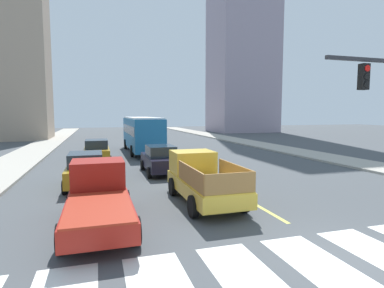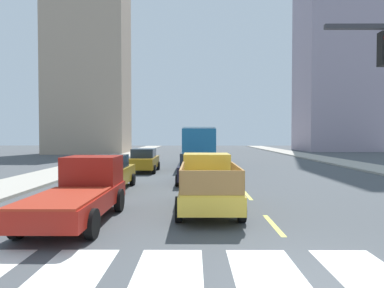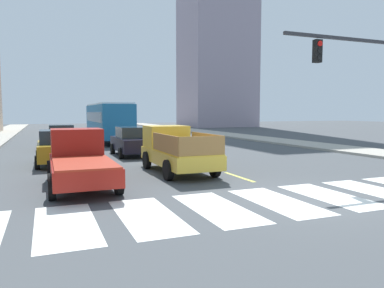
{
  "view_description": "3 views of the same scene",
  "coord_description": "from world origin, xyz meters",
  "views": [
    {
      "loc": [
        -6.03,
        -5.89,
        3.66
      ],
      "look_at": [
        -0.46,
        12.41,
        1.79
      ],
      "focal_mm": 29.15,
      "sensor_mm": 36.0,
      "label": 1
    },
    {
      "loc": [
        -2.4,
        -5.92,
        2.72
      ],
      "look_at": [
        -2.56,
        17.25,
        2.09
      ],
      "focal_mm": 30.89,
      "sensor_mm": 36.0,
      "label": 2
    },
    {
      "loc": [
        -7.17,
        -8.77,
        2.59
      ],
      "look_at": [
        -0.12,
        8.74,
        0.95
      ],
      "focal_mm": 34.28,
      "sensor_mm": 36.0,
      "label": 3
    }
  ],
  "objects": [
    {
      "name": "sidewalk_left",
      "position": [
        -11.93,
        18.0,
        0.07
      ],
      "size": [
        3.46,
        110.0,
        0.15
      ],
      "primitive_type": "cube",
      "color": "#A7A194",
      "rests_on": "ground"
    },
    {
      "name": "sedan_near_right",
      "position": [
        -6.64,
        10.44,
        0.86
      ],
      "size": [
        2.02,
        4.4,
        1.72
      ],
      "rotation": [
        0.0,
        0.0,
        0.02
      ],
      "color": "#9C7615",
      "rests_on": "ground"
    },
    {
      "name": "sedan_mid",
      "position": [
        -6.12,
        18.47,
        0.86
      ],
      "size": [
        2.02,
        4.4,
        1.72
      ],
      "rotation": [
        0.0,
        0.0,
        0.04
      ],
      "color": "#9B6F15",
      "rests_on": "ground"
    },
    {
      "name": "lane_dash_2",
      "position": [
        0.0,
        14.0,
        0.0
      ],
      "size": [
        0.16,
        2.4,
        0.01
      ],
      "primitive_type": "cube",
      "color": "#D2D152",
      "rests_on": "ground"
    },
    {
      "name": "block_mid_left",
      "position": [
        -18.12,
        43.05,
        12.25
      ],
      "size": [
        11.45,
        7.09,
        24.5
      ],
      "primitive_type": "cube",
      "color": "tan",
      "rests_on": "ground"
    },
    {
      "name": "lane_dash_5",
      "position": [
        0.0,
        29.0,
        0.0
      ],
      "size": [
        0.16,
        2.4,
        0.01
      ],
      "primitive_type": "cube",
      "color": "#D2D152",
      "rests_on": "ground"
    },
    {
      "name": "lane_dash_3",
      "position": [
        0.0,
        19.0,
        0.0
      ],
      "size": [
        0.16,
        2.4,
        0.01
      ],
      "primitive_type": "cube",
      "color": "#D2D152",
      "rests_on": "ground"
    },
    {
      "name": "crosswalk_stripe_3",
      "position": [
        -2.91,
        0.0,
        0.0
      ],
      "size": [
        1.37,
        3.6,
        0.01
      ],
      "primitive_type": "cube",
      "color": "white",
      "rests_on": "ground"
    },
    {
      "name": "lane_dash_0",
      "position": [
        0.0,
        4.0,
        0.0
      ],
      "size": [
        0.16,
        2.4,
        0.01
      ],
      "primitive_type": "cube",
      "color": "#D2D152",
      "rests_on": "ground"
    },
    {
      "name": "pickup_dark",
      "position": [
        -6.05,
        4.68,
        0.92
      ],
      "size": [
        2.18,
        5.2,
        1.96
      ],
      "rotation": [
        0.0,
        0.0,
        -0.01
      ],
      "color": "maroon",
      "rests_on": "ground"
    },
    {
      "name": "ground_plane",
      "position": [
        0.0,
        0.0,
        0.0
      ],
      "size": [
        160.0,
        160.0,
        0.0
      ],
      "primitive_type": "plane",
      "color": "#44484C"
    },
    {
      "name": "lane_dash_7",
      "position": [
        0.0,
        39.0,
        0.0
      ],
      "size": [
        0.16,
        2.4,
        0.01
      ],
      "primitive_type": "cube",
      "color": "#D2D152",
      "rests_on": "ground"
    },
    {
      "name": "city_bus",
      "position": [
        -2.05,
        23.45,
        1.95
      ],
      "size": [
        2.72,
        10.8,
        3.32
      ],
      "rotation": [
        0.0,
        0.0,
        0.02
      ],
      "color": "#1B6091",
      "rests_on": "ground"
    },
    {
      "name": "crosswalk_stripe_5",
      "position": [
        0.97,
        0.0,
        0.0
      ],
      "size": [
        1.37,
        3.6,
        0.01
      ],
      "primitive_type": "cube",
      "color": "white",
      "rests_on": "ground"
    },
    {
      "name": "crosswalk_stripe_4",
      "position": [
        -0.97,
        0.0,
        0.0
      ],
      "size": [
        1.37,
        3.6,
        0.01
      ],
      "primitive_type": "cube",
      "color": "white",
      "rests_on": "ground"
    },
    {
      "name": "pickup_stakebed",
      "position": [
        -1.9,
        6.32,
        0.94
      ],
      "size": [
        2.18,
        5.2,
        1.96
      ],
      "rotation": [
        0.0,
        0.0,
        -0.02
      ],
      "color": "gold",
      "rests_on": "ground"
    },
    {
      "name": "lane_dash_6",
      "position": [
        0.0,
        34.0,
        0.0
      ],
      "size": [
        0.16,
        2.4,
        0.01
      ],
      "primitive_type": "cube",
      "color": "#D2D152",
      "rests_on": "ground"
    },
    {
      "name": "lane_dash_4",
      "position": [
        0.0,
        24.0,
        0.0
      ],
      "size": [
        0.16,
        2.4,
        0.01
      ],
      "primitive_type": "cube",
      "color": "#D2D152",
      "rests_on": "ground"
    },
    {
      "name": "crosswalk_stripe_2",
      "position": [
        -4.85,
        0.0,
        0.0
      ],
      "size": [
        1.37,
        3.6,
        0.01
      ],
      "primitive_type": "cube",
      "color": "white",
      "rests_on": "ground"
    },
    {
      "name": "sedan_far",
      "position": [
        -2.38,
        12.79,
        0.86
      ],
      "size": [
        2.02,
        4.4,
        1.72
      ],
      "rotation": [
        0.0,
        0.0,
        0.01
      ],
      "color": "black",
      "rests_on": "ground"
    },
    {
      "name": "lane_dash_1",
      "position": [
        0.0,
        9.0,
        0.0
      ],
      "size": [
        0.16,
        2.4,
        0.01
      ],
      "primitive_type": "cube",
      "color": "#D2D152",
      "rests_on": "ground"
    }
  ]
}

